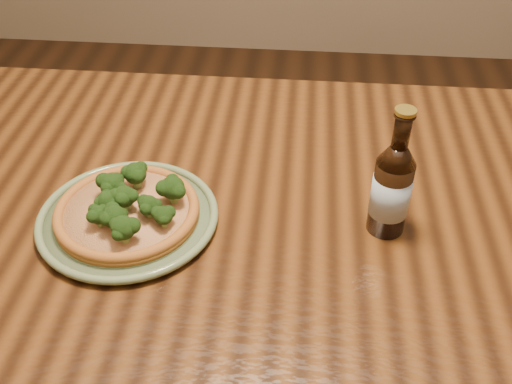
# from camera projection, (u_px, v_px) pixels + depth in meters

# --- Properties ---
(table) EXTENTS (1.60, 0.90, 0.75)m
(table) POSITION_uv_depth(u_px,v_px,m) (340.00, 250.00, 1.07)
(table) COLOR #4E2B10
(table) RESTS_ON ground
(plate) EXTENTS (0.30, 0.30, 0.02)m
(plate) POSITION_uv_depth(u_px,v_px,m) (128.00, 218.00, 0.98)
(plate) COLOR #667B54
(plate) RESTS_ON table
(pizza) EXTENTS (0.24, 0.24, 0.07)m
(pizza) POSITION_uv_depth(u_px,v_px,m) (128.00, 209.00, 0.97)
(pizza) COLOR #A56125
(pizza) RESTS_ON plate
(beer_bottle) EXTENTS (0.06, 0.06, 0.22)m
(beer_bottle) POSITION_uv_depth(u_px,v_px,m) (392.00, 188.00, 0.93)
(beer_bottle) COLOR black
(beer_bottle) RESTS_ON table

